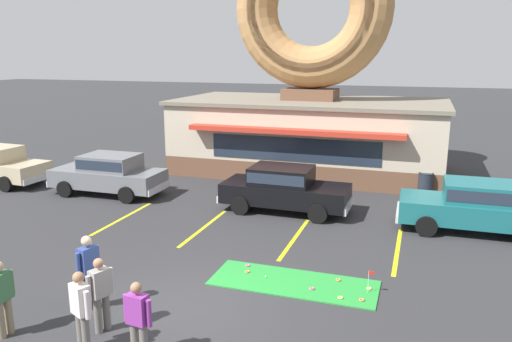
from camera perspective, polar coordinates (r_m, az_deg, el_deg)
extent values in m
plane|color=#2D2D30|center=(11.38, -8.65, -15.44)|extent=(160.00, 160.00, 0.00)
cube|color=brown|center=(23.89, 6.05, 1.15)|extent=(12.00, 6.00, 0.90)
cube|color=beige|center=(23.61, 6.14, 4.95)|extent=(12.00, 6.00, 2.30)
cube|color=slate|center=(23.47, 6.22, 7.92)|extent=(12.30, 6.30, 0.16)
cube|color=red|center=(20.39, 4.14, 4.53)|extent=(9.00, 0.60, 0.20)
cube|color=#232D3D|center=(20.80, 4.30, 2.46)|extent=(7.20, 0.03, 1.00)
cube|color=brown|center=(23.44, 6.24, 8.72)|extent=(2.40, 1.80, 0.50)
torus|color=#B27F4C|center=(23.45, 6.48, 18.02)|extent=(7.10, 1.90, 7.10)
torus|color=#9E6B42|center=(23.03, 6.24, 18.11)|extent=(6.25, 1.05, 6.24)
cube|color=green|center=(12.44, 4.33, -12.62)|extent=(4.03, 1.50, 0.03)
torus|color=#D17F47|center=(11.81, 11.99, -14.21)|extent=(0.13, 0.13, 0.04)
torus|color=#E5C666|center=(11.82, 9.62, -14.08)|extent=(0.13, 0.13, 0.04)
torus|color=#E5C666|center=(12.36, 12.80, -12.94)|extent=(0.13, 0.13, 0.04)
torus|color=#D17F47|center=(12.63, 9.37, -12.19)|extent=(0.13, 0.13, 0.04)
torus|color=#D8667F|center=(13.25, -0.96, -10.74)|extent=(0.13, 0.13, 0.04)
torus|color=#D8667F|center=(12.13, 6.41, -13.20)|extent=(0.13, 0.13, 0.04)
torus|color=#D17F47|center=(12.91, -1.01, -11.43)|extent=(0.13, 0.13, 0.04)
sphere|color=white|center=(12.65, 1.11, -11.95)|extent=(0.04, 0.04, 0.04)
cylinder|color=silver|center=(12.08, 12.72, -12.23)|extent=(0.01, 0.01, 0.55)
cube|color=red|center=(11.98, 13.06, -11.28)|extent=(0.12, 0.01, 0.08)
cube|color=#196066|center=(16.96, 23.54, -4.24)|extent=(4.43, 1.83, 0.68)
cube|color=#196066|center=(16.81, 24.25, -2.19)|extent=(2.13, 1.60, 0.60)
cube|color=#232D3D|center=(16.80, 24.26, -2.12)|extent=(2.04, 1.62, 0.36)
cube|color=silver|center=(16.91, 15.93, -4.52)|extent=(0.13, 1.67, 0.24)
cylinder|color=black|center=(16.12, 18.89, -5.99)|extent=(0.64, 0.23, 0.64)
cylinder|color=black|center=(17.79, 18.80, -4.18)|extent=(0.64, 0.23, 0.64)
cube|color=silver|center=(22.43, -23.58, -0.78)|extent=(0.18, 1.67, 0.24)
cylinder|color=black|center=(23.66, -23.58, -0.35)|extent=(0.65, 0.25, 0.64)
cylinder|color=black|center=(22.49, -26.69, -1.33)|extent=(0.65, 0.25, 0.64)
cube|color=black|center=(17.57, 3.38, -2.54)|extent=(4.42, 1.81, 0.68)
cube|color=black|center=(17.44, 2.93, -0.47)|extent=(2.12, 1.59, 0.60)
cube|color=#232D3D|center=(17.44, 2.93, -0.41)|extent=(2.04, 1.61, 0.36)
cube|color=silver|center=(17.19, 10.55, -3.94)|extent=(0.12, 1.67, 0.24)
cube|color=silver|center=(18.34, -3.35, -2.63)|extent=(0.12, 1.67, 0.24)
cylinder|color=black|center=(18.19, 8.27, -3.22)|extent=(0.64, 0.23, 0.64)
cylinder|color=black|center=(16.54, 7.08, -4.87)|extent=(0.64, 0.23, 0.64)
cylinder|color=black|center=(18.86, 0.11, -2.47)|extent=(0.64, 0.23, 0.64)
cylinder|color=black|center=(17.28, -1.81, -3.97)|extent=(0.64, 0.23, 0.64)
cube|color=slate|center=(20.52, -16.55, -0.75)|extent=(4.42, 1.82, 0.68)
cube|color=slate|center=(20.30, -16.32, 0.97)|extent=(2.12, 1.59, 0.60)
cube|color=#232D3D|center=(20.29, -16.32, 1.02)|extent=(2.04, 1.61, 0.36)
cube|color=silver|center=(21.89, -21.35, -0.91)|extent=(0.12, 1.67, 0.24)
cube|color=silver|center=(19.43, -11.04, -1.95)|extent=(0.12, 1.67, 0.24)
cylinder|color=black|center=(20.72, -20.97, -1.93)|extent=(0.64, 0.23, 0.64)
cylinder|color=black|center=(22.07, -18.16, -0.81)|extent=(0.64, 0.23, 0.64)
cylinder|color=black|center=(19.16, -14.57, -2.66)|extent=(0.64, 0.23, 0.64)
cylinder|color=black|center=(20.61, -11.98, -1.40)|extent=(0.64, 0.23, 0.64)
cylinder|color=#7F7056|center=(11.29, -27.18, -14.91)|extent=(0.15, 0.15, 0.77)
cylinder|color=#7F7056|center=(11.40, -26.41, -14.54)|extent=(0.15, 0.15, 0.77)
cube|color=#386B42|center=(11.07, -27.15, -11.67)|extent=(0.26, 0.39, 0.56)
cylinder|color=#386B42|center=(11.22, -26.17, -11.37)|extent=(0.10, 0.10, 0.52)
cylinder|color=#232328|center=(11.67, -18.79, -13.01)|extent=(0.15, 0.15, 0.82)
cylinder|color=#232328|center=(11.78, -18.01, -12.70)|extent=(0.15, 0.15, 0.82)
cube|color=#33478C|center=(11.44, -18.66, -9.64)|extent=(0.33, 0.43, 0.60)
cylinder|color=#33478C|center=(11.31, -19.66, -10.14)|extent=(0.10, 0.10, 0.55)
cylinder|color=#33478C|center=(11.59, -17.67, -9.42)|extent=(0.10, 0.10, 0.55)
sphere|color=beige|center=(11.28, -18.83, -7.57)|extent=(0.22, 0.22, 0.22)
cylinder|color=slate|center=(10.15, -18.87, -17.31)|extent=(0.15, 0.15, 0.79)
cylinder|color=slate|center=(10.31, -19.41, -16.85)|extent=(0.15, 0.15, 0.79)
cube|color=silver|center=(9.91, -19.45, -13.63)|extent=(0.45, 0.38, 0.58)
cylinder|color=silver|center=(9.72, -18.74, -14.32)|extent=(0.10, 0.10, 0.53)
cylinder|color=silver|center=(10.12, -20.10, -13.27)|extent=(0.10, 0.10, 0.53)
sphere|color=#9E7051|center=(9.73, -19.64, -11.38)|extent=(0.21, 0.21, 0.21)
cylinder|color=slate|center=(9.78, -13.68, -18.31)|extent=(0.15, 0.15, 0.76)
cube|color=#8C3393|center=(9.40, -13.41, -15.08)|extent=(0.40, 0.28, 0.55)
cylinder|color=#8C3393|center=(9.56, -14.62, -14.85)|extent=(0.10, 0.10, 0.51)
cylinder|color=#8C3393|center=(9.28, -12.14, -15.62)|extent=(0.10, 0.10, 0.51)
sphere|color=#9E7051|center=(9.22, -13.55, -12.85)|extent=(0.20, 0.20, 0.20)
cylinder|color=slate|center=(10.86, -16.72, -15.09)|extent=(0.15, 0.15, 0.76)
cylinder|color=slate|center=(10.77, -17.63, -15.43)|extent=(0.15, 0.15, 0.76)
cube|color=gray|center=(10.52, -17.42, -12.09)|extent=(0.36, 0.44, 0.56)
cylinder|color=gray|center=(10.66, -16.27, -11.84)|extent=(0.10, 0.10, 0.51)
cylinder|color=gray|center=(10.41, -18.58, -12.62)|extent=(0.10, 0.10, 0.51)
sphere|color=#9E7051|center=(10.36, -17.58, -10.02)|extent=(0.20, 0.20, 0.20)
cylinder|color=#232833|center=(20.34, 18.79, -1.58)|extent=(0.56, 0.56, 0.95)
torus|color=black|center=(20.23, 18.89, -0.28)|extent=(0.57, 0.57, 0.05)
cube|color=yellow|center=(17.58, -14.95, -5.21)|extent=(0.12, 3.60, 0.01)
cube|color=yellow|center=(16.18, -5.98, -6.44)|extent=(0.12, 3.60, 0.01)
cube|color=yellow|center=(15.24, 4.44, -7.67)|extent=(0.12, 3.60, 0.01)
cube|color=yellow|center=(14.86, 15.86, -8.72)|extent=(0.12, 3.60, 0.01)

